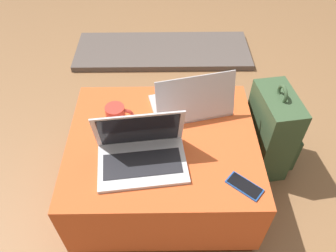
% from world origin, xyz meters
% --- Properties ---
extents(ground_plane, '(14.00, 14.00, 0.00)m').
position_xyz_m(ground_plane, '(0.00, 0.00, 0.00)').
color(ground_plane, olive).
extents(ottoman, '(0.88, 0.75, 0.40)m').
position_xyz_m(ottoman, '(0.00, 0.00, 0.20)').
color(ottoman, maroon).
rests_on(ottoman, ground_plane).
extents(laptop_near, '(0.40, 0.29, 0.25)m').
position_xyz_m(laptop_near, '(-0.09, -0.12, 0.46)').
color(laptop_near, silver).
rests_on(laptop_near, ottoman).
extents(laptop_far, '(0.42, 0.31, 0.24)m').
position_xyz_m(laptop_far, '(0.14, 0.19, 0.45)').
color(laptop_far, '#B7B7BC').
rests_on(laptop_far, ottoman).
extents(cell_phone, '(0.15, 0.15, 0.01)m').
position_xyz_m(cell_phone, '(0.33, -0.26, 0.41)').
color(cell_phone, '#1E4C9E').
rests_on(cell_phone, ottoman).
extents(backpack, '(0.26, 0.33, 0.56)m').
position_xyz_m(backpack, '(0.58, 0.18, 0.24)').
color(backpack, '#385133').
rests_on(backpack, ground_plane).
extents(coffee_mug, '(0.13, 0.09, 0.10)m').
position_xyz_m(coffee_mug, '(-0.21, 0.11, 0.46)').
color(coffee_mug, red).
rests_on(coffee_mug, ottoman).
extents(fireplace_hearth, '(1.40, 0.50, 0.04)m').
position_xyz_m(fireplace_hearth, '(0.00, 1.29, 0.02)').
color(fireplace_hearth, '#564C47').
rests_on(fireplace_hearth, ground_plane).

